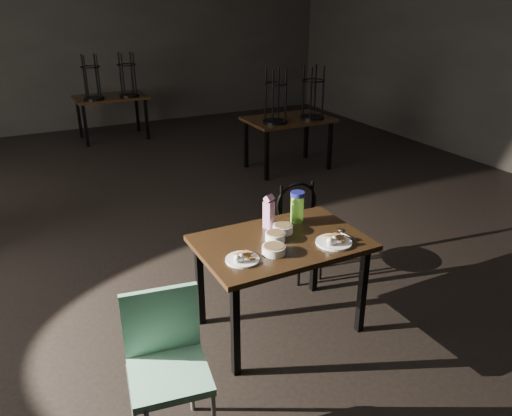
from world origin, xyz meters
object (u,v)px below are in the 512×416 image
juice_carton (269,213)px  water_bottle (297,206)px  main_table (281,250)px  bentwood_chair (301,223)px  school_chair (166,357)px

juice_carton → water_bottle: 0.25m
main_table → bentwood_chair: 0.85m
water_bottle → main_table: bearing=-139.8°
main_table → school_chair: bearing=-150.6°
juice_carton → bentwood_chair: size_ratio=0.31×
juice_carton → water_bottle: size_ratio=1.09×
bentwood_chair → school_chair: school_chair is taller
bentwood_chair → school_chair: (-1.63, -1.22, 0.04)m
water_bottle → bentwood_chair: 0.61m
main_table → water_bottle: 0.41m
bentwood_chair → juice_carton: bearing=-138.3°
school_chair → bentwood_chair: bearing=45.8°
water_bottle → juice_carton: bearing=179.6°
juice_carton → bentwood_chair: 0.76m
juice_carton → school_chair: juice_carton is taller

